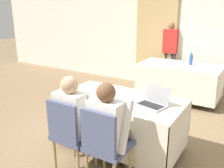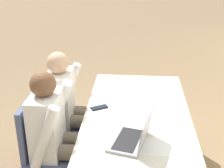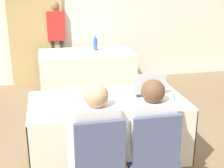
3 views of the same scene
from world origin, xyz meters
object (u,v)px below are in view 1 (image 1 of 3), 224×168
object	(u,v)px
cell_phone	(104,105)
chair_near_left	(70,133)
person_checkered_shirt	(76,117)
person_white_shirt	(110,126)
person_red_shirt	(170,50)
chair_near_right	(105,144)
laptop	(153,102)
water_bottle	(191,59)

from	to	relation	value
cell_phone	chair_near_left	bearing A→B (deg)	-145.86
person_checkered_shirt	person_white_shirt	xyz separation A→B (m)	(0.47, 0.00, 0.00)
person_checkered_shirt	person_red_shirt	bearing A→B (deg)	-87.74
chair_near_right	chair_near_left	bearing A→B (deg)	0.00
cell_phone	chair_near_left	size ratio (longest dim) A/B	0.17
cell_phone	person_red_shirt	distance (m)	3.43
laptop	chair_near_left	world-z (taller)	laptop
person_white_shirt	person_red_shirt	bearing A→B (deg)	-80.51
cell_phone	water_bottle	world-z (taller)	water_bottle
chair_near_left	laptop	bearing A→B (deg)	-134.49
person_white_shirt	person_checkered_shirt	bearing A→B (deg)	0.00
cell_phone	chair_near_right	bearing A→B (deg)	-86.48
water_bottle	person_checkered_shirt	size ratio (longest dim) A/B	0.24
person_white_shirt	person_red_shirt	xyz separation A→B (m)	(-0.62, 3.71, 0.23)
person_white_shirt	cell_phone	bearing A→B (deg)	-47.94
water_bottle	cell_phone	bearing A→B (deg)	-96.42
chair_near_left	person_white_shirt	size ratio (longest dim) A/B	0.78
laptop	water_bottle	distance (m)	2.48
person_white_shirt	chair_near_right	bearing A→B (deg)	90.00
laptop	person_white_shirt	size ratio (longest dim) A/B	0.33
cell_phone	chair_near_left	distance (m)	0.52
person_checkered_shirt	person_white_shirt	bearing A→B (deg)	-180.00
cell_phone	person_white_shirt	bearing A→B (deg)	-78.40
person_checkered_shirt	person_red_shirt	xyz separation A→B (m)	(-0.15, 3.71, 0.23)
chair_near_left	person_red_shirt	distance (m)	3.84
chair_near_right	person_checkered_shirt	distance (m)	0.51
person_red_shirt	laptop	bearing A→B (deg)	-74.15
cell_phone	person_white_shirt	xyz separation A→B (m)	(0.28, -0.31, -0.08)
person_red_shirt	chair_near_left	bearing A→B (deg)	-87.21
laptop	chair_near_right	distance (m)	0.80
laptop	chair_near_left	size ratio (longest dim) A/B	0.43
laptop	chair_near_left	distance (m)	1.04
water_bottle	person_white_shirt	bearing A→B (deg)	-90.62
laptop	cell_phone	size ratio (longest dim) A/B	2.45
chair_near_left	chair_near_right	world-z (taller)	same
cell_phone	person_red_shirt	size ratio (longest dim) A/B	0.10
chair_near_left	person_white_shirt	xyz separation A→B (m)	(0.47, 0.10, 0.16)
chair_near_left	cell_phone	bearing A→B (deg)	-115.41
chair_near_left	person_checkered_shirt	world-z (taller)	person_checkered_shirt
chair_near_right	person_white_shirt	distance (m)	0.19
laptop	person_checkered_shirt	size ratio (longest dim) A/B	0.33
laptop	person_red_shirt	distance (m)	3.22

